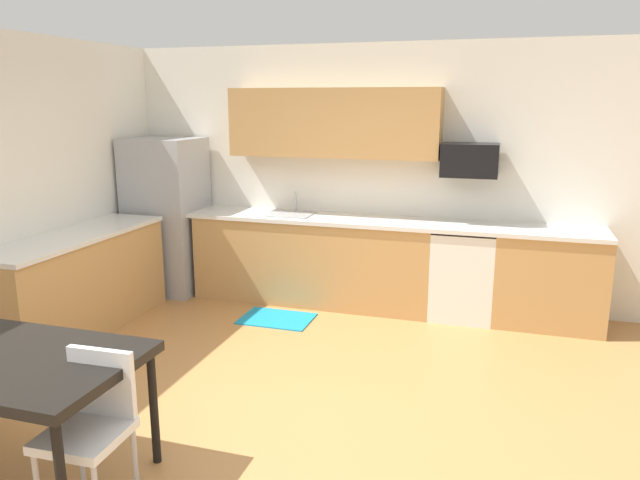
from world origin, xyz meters
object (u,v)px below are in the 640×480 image
(oven_range, at_px, (463,272))
(chair_near_table, at_px, (92,419))
(dining_table, at_px, (8,367))
(refrigerator, at_px, (167,216))
(microwave, at_px, (470,160))

(oven_range, xyz_separation_m, chair_near_table, (-1.64, -3.56, 0.05))
(dining_table, xyz_separation_m, chair_near_table, (0.56, -0.05, -0.20))
(refrigerator, distance_m, dining_table, 3.60)
(refrigerator, height_order, microwave, refrigerator)
(microwave, distance_m, chair_near_table, 4.14)
(oven_range, bearing_deg, chair_near_table, -114.70)
(refrigerator, xyz_separation_m, dining_table, (1.08, -3.43, -0.16))
(oven_range, height_order, chair_near_table, oven_range)
(oven_range, distance_m, dining_table, 4.15)
(dining_table, bearing_deg, chair_near_table, -4.67)
(microwave, relative_size, dining_table, 0.39)
(oven_range, bearing_deg, refrigerator, -178.60)
(chair_near_table, bearing_deg, oven_range, 65.30)
(refrigerator, bearing_deg, microwave, 3.15)
(oven_range, relative_size, chair_near_table, 1.07)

